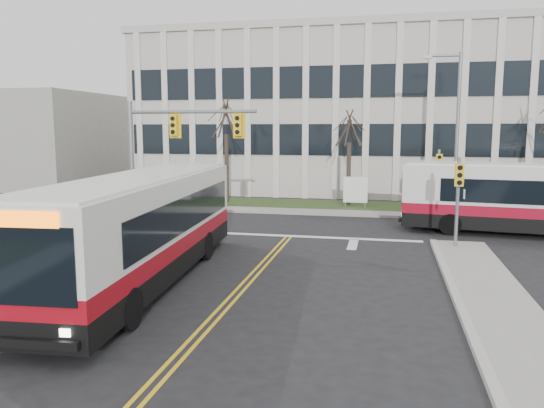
{
  "coord_description": "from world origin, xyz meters",
  "views": [
    {
      "loc": [
        4.27,
        -15.58,
        4.91
      ],
      "look_at": [
        -0.06,
        4.63,
        2.0
      ],
      "focal_mm": 35.0,
      "sensor_mm": 36.0,
      "label": 1
    }
  ],
  "objects": [
    {
      "name": "bus_cross",
      "position": [
        11.33,
        10.73,
        1.63
      ],
      "size": [
        12.48,
        4.23,
        3.26
      ],
      "primitive_type": null,
      "rotation": [
        0.0,
        0.0,
        -1.7
      ],
      "color": "silver",
      "rests_on": "ground"
    },
    {
      "name": "bus_main",
      "position": [
        -3.34,
        -0.12,
        1.7
      ],
      "size": [
        3.66,
        12.88,
        3.39
      ],
      "primitive_type": null,
      "rotation": [
        0.0,
        0.0,
        0.07
      ],
      "color": "silver",
      "rests_on": "ground"
    },
    {
      "name": "newspaper_box_blue",
      "position": [
        -7.39,
        1.4,
        0.47
      ],
      "size": [
        0.51,
        0.46,
        0.95
      ],
      "primitive_type": "cube",
      "rotation": [
        0.0,
        0.0,
        -0.03
      ],
      "color": "navy",
      "rests_on": "ground"
    },
    {
      "name": "streetlight",
      "position": [
        8.03,
        16.2,
        5.19
      ],
      "size": [
        2.15,
        0.25,
        9.2
      ],
      "color": "slate",
      "rests_on": "ground"
    },
    {
      "name": "tree_left",
      "position": [
        -6.0,
        18.0,
        5.51
      ],
      "size": [
        1.8,
        1.8,
        7.7
      ],
      "color": "#42352B",
      "rests_on": "ground"
    },
    {
      "name": "building_lawn",
      "position": [
        5.0,
        18.0,
        0.06
      ],
      "size": [
        44.0,
        5.0,
        0.12
      ],
      "primitive_type": "cube",
      "color": "#314A1F",
      "rests_on": "ground"
    },
    {
      "name": "tree_mid",
      "position": [
        2.0,
        18.2,
        4.88
      ],
      "size": [
        1.8,
        1.8,
        6.82
      ],
      "color": "#42352B",
      "rests_on": "ground"
    },
    {
      "name": "signal_pole_near",
      "position": [
        7.2,
        6.9,
        2.5
      ],
      "size": [
        0.34,
        0.39,
        3.8
      ],
      "color": "slate",
      "rests_on": "ground"
    },
    {
      "name": "signal_pole_far",
      "position": [
        7.2,
        15.4,
        2.5
      ],
      "size": [
        0.34,
        0.39,
        3.8
      ],
      "color": "slate",
      "rests_on": "ground"
    },
    {
      "name": "mast_arm_signal",
      "position": [
        -5.62,
        7.16,
        4.26
      ],
      "size": [
        6.11,
        0.38,
        6.2
      ],
      "color": "slate",
      "rests_on": "ground"
    },
    {
      "name": "sidewalk_cross",
      "position": [
        5.0,
        15.2,
        0.07
      ],
      "size": [
        44.0,
        1.6,
        0.14
      ],
      "primitive_type": "cube",
      "color": "#9E9B93",
      "rests_on": "ground"
    },
    {
      "name": "building_annex",
      "position": [
        -26.0,
        26.0,
        4.0
      ],
      "size": [
        12.0,
        12.0,
        8.0
      ],
      "primitive_type": "cube",
      "color": "#9E9B93",
      "rests_on": "ground"
    },
    {
      "name": "directory_sign",
      "position": [
        2.5,
        17.5,
        1.17
      ],
      "size": [
        1.5,
        0.12,
        2.0
      ],
      "color": "slate",
      "rests_on": "ground"
    },
    {
      "name": "ground",
      "position": [
        0.0,
        0.0,
        0.0
      ],
      "size": [
        120.0,
        120.0,
        0.0
      ],
      "primitive_type": "plane",
      "color": "black",
      "rests_on": "ground"
    },
    {
      "name": "office_building",
      "position": [
        5.0,
        30.0,
        6.0
      ],
      "size": [
        40.0,
        16.0,
        12.0
      ],
      "primitive_type": "cube",
      "color": "#BCB7AE",
      "rests_on": "ground"
    }
  ]
}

